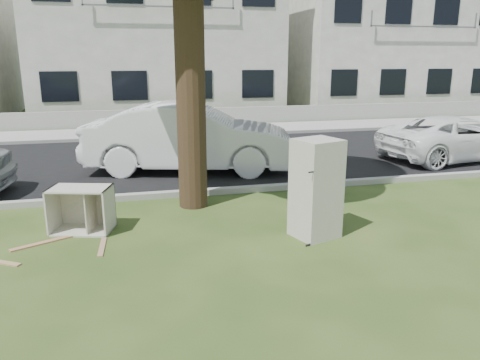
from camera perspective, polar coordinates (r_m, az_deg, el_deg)
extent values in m
plane|color=#284016|center=(7.43, -0.64, -7.03)|extent=(120.00, 120.00, 0.00)
cube|color=black|center=(13.11, -6.50, 2.57)|extent=(120.00, 7.00, 0.01)
cube|color=gray|center=(9.71, -3.86, -1.78)|extent=(120.00, 0.18, 0.12)
cube|color=gray|center=(16.58, -8.04, 5.07)|extent=(120.00, 0.18, 0.12)
cube|color=gray|center=(18.01, -8.50, 5.84)|extent=(120.00, 2.80, 0.01)
cube|color=gray|center=(19.54, -8.98, 7.54)|extent=(120.00, 0.15, 0.70)
cylinder|color=black|center=(8.60, -6.12, 13.63)|extent=(0.54, 0.54, 5.20)
cube|color=silver|center=(24.29, -10.31, 16.56)|extent=(11.00, 8.00, 7.20)
cube|color=white|center=(27.75, 16.28, 15.36)|extent=(10.00, 8.00, 6.60)
cube|color=beige|center=(7.36, 9.25, -1.05)|extent=(0.80, 0.77, 1.56)
cube|color=silver|center=(8.02, -18.77, -3.41)|extent=(1.07, 0.82, 0.74)
cube|color=#A4734F|center=(7.84, -22.00, -6.88)|extent=(1.12, 0.64, 0.02)
cube|color=#A4795B|center=(7.36, -16.46, -7.83)|extent=(0.11, 0.71, 0.02)
imported|color=white|center=(11.61, -6.08, 5.17)|extent=(5.37, 2.97, 1.68)
imported|color=white|center=(14.22, 24.90, 4.69)|extent=(4.55, 2.51, 1.21)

